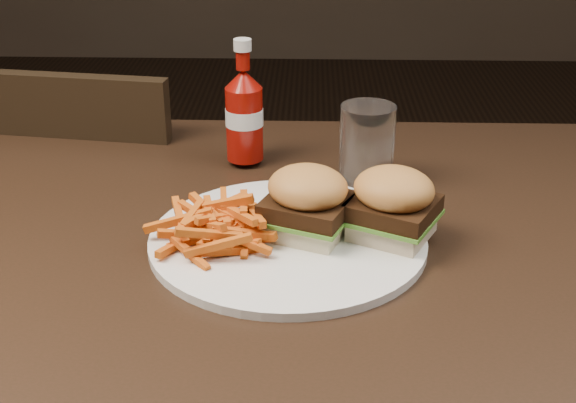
{
  "coord_description": "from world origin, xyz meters",
  "views": [
    {
      "loc": [
        0.13,
        -0.83,
        1.19
      ],
      "look_at": [
        0.1,
        -0.01,
        0.8
      ],
      "focal_mm": 50.0,
      "sensor_mm": 36.0,
      "label": 1
    }
  ],
  "objects_px": {
    "dining_table": "(203,250)",
    "tumbler": "(367,147)",
    "plate": "(288,240)",
    "ketchup_bottle": "(244,124)",
    "chair_far": "(115,258)"
  },
  "relations": [
    {
      "from": "chair_far",
      "to": "plate",
      "type": "xyz_separation_m",
      "value": [
        0.35,
        -0.52,
        0.33
      ]
    },
    {
      "from": "dining_table",
      "to": "tumbler",
      "type": "height_order",
      "value": "tumbler"
    },
    {
      "from": "chair_far",
      "to": "tumbler",
      "type": "xyz_separation_m",
      "value": [
        0.45,
        -0.35,
        0.38
      ]
    },
    {
      "from": "plate",
      "to": "ketchup_bottle",
      "type": "distance_m",
      "value": 0.25
    },
    {
      "from": "ketchup_bottle",
      "to": "tumbler",
      "type": "xyz_separation_m",
      "value": [
        0.17,
        -0.07,
        -0.01
      ]
    },
    {
      "from": "dining_table",
      "to": "chair_far",
      "type": "xyz_separation_m",
      "value": [
        -0.25,
        0.5,
        -0.3
      ]
    },
    {
      "from": "dining_table",
      "to": "tumbler",
      "type": "relative_size",
      "value": 10.58
    },
    {
      "from": "dining_table",
      "to": "tumbler",
      "type": "distance_m",
      "value": 0.26
    },
    {
      "from": "dining_table",
      "to": "chair_far",
      "type": "bearing_deg",
      "value": 116.4
    },
    {
      "from": "chair_far",
      "to": "tumbler",
      "type": "distance_m",
      "value": 0.68
    },
    {
      "from": "ketchup_bottle",
      "to": "chair_far",
      "type": "bearing_deg",
      "value": 135.2
    },
    {
      "from": "tumbler",
      "to": "chair_far",
      "type": "bearing_deg",
      "value": 141.95
    },
    {
      "from": "chair_far",
      "to": "dining_table",
      "type": "bearing_deg",
      "value": 124.24
    },
    {
      "from": "dining_table",
      "to": "ketchup_bottle",
      "type": "relative_size",
      "value": 11.56
    },
    {
      "from": "plate",
      "to": "dining_table",
      "type": "bearing_deg",
      "value": 169.73
    }
  ]
}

